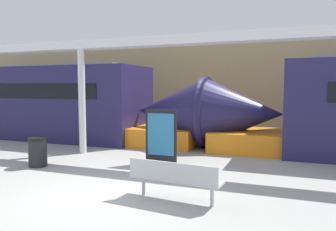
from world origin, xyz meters
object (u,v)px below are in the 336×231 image
Objects in this scene: trash_bin at (38,152)px; support_column_near at (82,102)px; train_right at (28,103)px; poster_board at (161,137)px; bench_near at (174,177)px.

trash_bin is 0.24× the size of support_column_near.
train_right is 20.44× the size of trash_bin.
train_right is 8.50m from poster_board.
support_column_near is (-3.13, 0.61, 0.94)m from poster_board.
poster_board is (-1.42, 2.85, 0.31)m from bench_near.
trash_bin is at bearing -155.03° from poster_board.
bench_near is (9.28, -5.99, -1.01)m from train_right.
train_right reaches higher than bench_near.
support_column_near reaches higher than poster_board.
support_column_near reaches higher than trash_bin.
train_right is 6.68m from trash_bin.
poster_board is at bearing 24.97° from trash_bin.
bench_near is at bearing -63.56° from poster_board.
support_column_near is at bearing 168.92° from poster_board.
train_right is 10.51× the size of poster_board.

